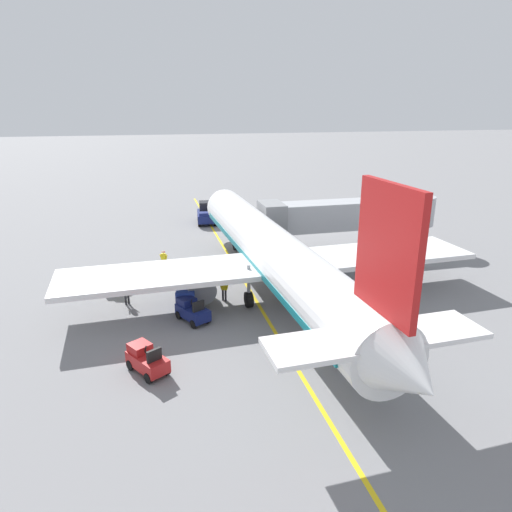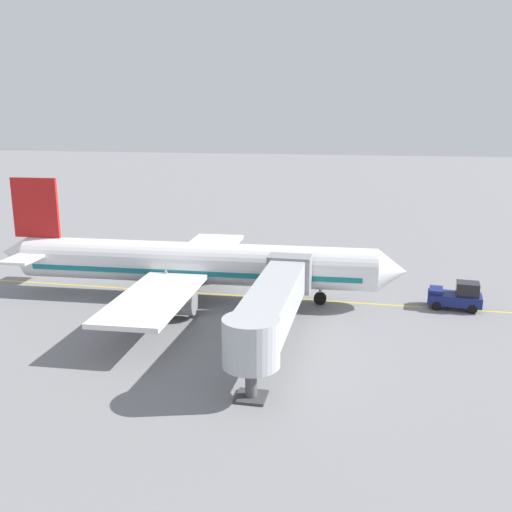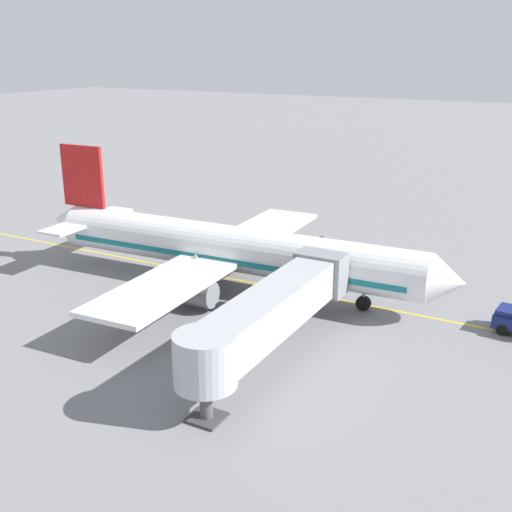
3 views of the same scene
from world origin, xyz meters
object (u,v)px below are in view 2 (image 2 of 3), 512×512
pushback_tractor (457,296)px  baggage_cart_front (228,271)px  parked_airliner (192,264)px  baggage_tug_trailing (183,271)px  baggage_tug_spare (144,261)px  baggage_cart_second_in_train (202,269)px  ground_crew_wing_walker (202,277)px  jet_bridge (273,303)px  ground_crew_loader (286,270)px  baggage_tug_lead (259,262)px  ground_crew_marshaller (229,260)px

pushback_tractor → baggage_cart_front: bearing=-102.0°
parked_airliner → baggage_tug_trailing: size_ratio=13.46×
baggage_tug_spare → baggage_cart_second_in_train: (2.87, 7.48, 0.24)m
baggage_cart_second_in_train → ground_crew_wing_walker: ground_crew_wing_walker is taller
jet_bridge → baggage_cart_second_in_train: jet_bridge is taller
parked_airliner → baggage_tug_spare: size_ratio=13.52×
ground_crew_loader → baggage_tug_spare: bearing=-96.2°
jet_bridge → pushback_tractor: 18.46m
baggage_tug_lead → baggage_tug_trailing: size_ratio=0.99×
jet_bridge → baggage_tug_spare: size_ratio=6.42×
parked_airliner → pushback_tractor: parked_airliner is taller
jet_bridge → baggage_tug_lead: bearing=-166.2°
jet_bridge → ground_crew_marshaller: bearing=-157.8°
baggage_cart_front → ground_crew_loader: (-1.37, 5.67, 0.00)m
ground_crew_loader → baggage_cart_front: bearing=-76.4°
baggage_cart_front → baggage_cart_second_in_train: same height
baggage_cart_second_in_train → ground_crew_loader: ground_crew_loader is taller
ground_crew_marshaller → jet_bridge: bearing=22.2°
jet_bridge → baggage_tug_spare: jet_bridge is taller
parked_airliner → baggage_cart_front: 6.82m
baggage_tug_lead → baggage_tug_spare: 12.59m
pushback_tractor → ground_crew_marshaller: bearing=-111.6°
baggage_tug_trailing → baggage_cart_front: 4.76m
jet_bridge → baggage_tug_trailing: 20.79m
ground_crew_wing_walker → ground_crew_marshaller: bearing=171.8°
baggage_cart_second_in_train → ground_crew_marshaller: (-4.08, 1.75, 0.00)m
baggage_tug_spare → jet_bridge: bearing=42.1°
baggage_cart_front → baggage_cart_second_in_train: 2.79m
baggage_tug_trailing → ground_crew_marshaller: size_ratio=1.64×
baggage_tug_lead → ground_crew_loader: bearing=43.3°
baggage_cart_second_in_train → baggage_tug_spare: bearing=-111.0°
ground_crew_loader → ground_crew_marshaller: size_ratio=1.00×
baggage_cart_second_in_train → ground_crew_marshaller: ground_crew_marshaller is taller
baggage_tug_lead → pushback_tractor: bearing=63.4°
jet_bridge → baggage_tug_spare: (-19.60, -17.72, -2.75)m
baggage_cart_second_in_train → ground_crew_loader: (-1.14, 8.45, 0.00)m
baggage_tug_spare → baggage_cart_second_in_train: baggage_tug_spare is taller
pushback_tractor → baggage_cart_front: 21.75m
ground_crew_wing_walker → baggage_tug_lead: bearing=151.1°
baggage_tug_trailing → ground_crew_marshaller: bearing=138.5°
baggage_cart_second_in_train → ground_crew_loader: size_ratio=1.76×
jet_bridge → baggage_cart_second_in_train: 19.78m
baggage_cart_front → ground_crew_wing_walker: 3.22m
pushback_tractor → ground_crew_wing_walker: size_ratio=2.72×
baggage_tug_lead → baggage_cart_second_in_train: bearing=-45.6°
baggage_cart_second_in_train → ground_crew_marshaller: 4.44m
parked_airliner → ground_crew_loader: (-7.58, 7.37, -2.23)m
ground_crew_loader → baggage_tug_trailing: bearing=-83.1°
baggage_cart_front → ground_crew_wing_walker: size_ratio=1.76×
jet_bridge → baggage_tug_trailing: jet_bridge is taller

